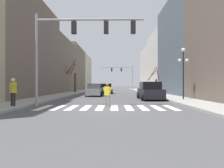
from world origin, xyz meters
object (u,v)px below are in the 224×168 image
object	(u,v)px
car_parked_left_mid	(150,91)
car_parked_left_near	(107,89)
street_tree_left_far	(155,82)
street_tree_left_mid	(74,77)
pedestrian_waiting_at_curb	(13,89)
traffic_signal_far	(123,72)
street_lamp_right_corner	(183,63)
traffic_signal_near	(77,37)
car_parked_right_near	(95,90)
pedestrian_on_left_sidewalk	(107,93)

from	to	relation	value
car_parked_left_mid	car_parked_left_near	world-z (taller)	car_parked_left_mid
street_tree_left_far	car_parked_left_mid	bearing A→B (deg)	-106.38
car_parked_left_mid	street_tree_left_mid	size ratio (longest dim) A/B	0.77
pedestrian_waiting_at_curb	traffic_signal_far	bearing A→B (deg)	108.11
street_lamp_right_corner	car_parked_left_near	bearing A→B (deg)	119.92
traffic_signal_near	street_tree_left_mid	distance (m)	19.31
traffic_signal_far	street_tree_left_far	distance (m)	16.31
street_tree_left_mid	street_lamp_right_corner	bearing A→B (deg)	-48.17
traffic_signal_far	street_lamp_right_corner	distance (m)	26.84
traffic_signal_near	traffic_signal_far	size ratio (longest dim) A/B	0.96
car_parked_right_near	car_parked_left_near	bearing A→B (deg)	168.58
pedestrian_waiting_at_curb	pedestrian_on_left_sidewalk	xyz separation A→B (m)	(5.72, 1.09, -0.23)
car_parked_left_near	street_tree_left_mid	bearing A→B (deg)	-108.03
traffic_signal_near	pedestrian_waiting_at_curb	bearing A→B (deg)	-159.63
car_parked_left_near	pedestrian_on_left_sidewalk	distance (m)	17.04
street_lamp_right_corner	street_tree_left_far	world-z (taller)	street_lamp_right_corner
pedestrian_waiting_at_curb	street_tree_left_far	bearing A→B (deg)	85.00
street_lamp_right_corner	car_parked_left_mid	xyz separation A→B (m)	(-2.70, 1.43, -2.59)
traffic_signal_near	car_parked_left_mid	bearing A→B (deg)	40.76
car_parked_left_mid	street_tree_left_far	distance (m)	9.98
car_parked_left_near	traffic_signal_near	bearing A→B (deg)	-4.58
street_lamp_right_corner	car_parked_left_near	world-z (taller)	street_lamp_right_corner
street_lamp_right_corner	car_parked_right_near	xyz separation A→B (m)	(-8.71, 6.76, -2.65)
traffic_signal_near	pedestrian_on_left_sidewalk	size ratio (longest dim) A/B	4.72
car_parked_left_near	street_tree_left_far	size ratio (longest dim) A/B	1.06
street_lamp_right_corner	pedestrian_on_left_sidewalk	xyz separation A→B (m)	(-6.68, -4.07, -2.46)
pedestrian_waiting_at_curb	street_tree_left_mid	xyz separation A→B (m)	(-0.91, 20.02, 1.64)
pedestrian_on_left_sidewalk	street_tree_left_mid	distance (m)	20.14
pedestrian_waiting_at_curb	pedestrian_on_left_sidewalk	size ratio (longest dim) A/B	1.09
traffic_signal_far	pedestrian_on_left_sidewalk	distance (m)	30.88
car_parked_left_near	car_parked_left_mid	bearing A→B (deg)	22.40
street_lamp_right_corner	street_tree_left_mid	bearing A→B (deg)	131.83
traffic_signal_near	car_parked_left_near	distance (m)	17.29
car_parked_left_near	pedestrian_on_left_sidewalk	world-z (taller)	car_parked_left_near
car_parked_right_near	street_tree_left_mid	xyz separation A→B (m)	(-4.59, 8.10, 2.06)
car_parked_left_mid	pedestrian_on_left_sidewalk	size ratio (longest dim) A/B	2.78
pedestrian_on_left_sidewalk	street_lamp_right_corner	bearing A→B (deg)	-126.54
car_parked_left_mid	pedestrian_on_left_sidewalk	distance (m)	6.79
street_lamp_right_corner	car_parked_right_near	distance (m)	11.34
pedestrian_waiting_at_curb	street_lamp_right_corner	bearing A→B (deg)	55.39
car_parked_left_mid	car_parked_left_near	distance (m)	12.47
car_parked_left_mid	pedestrian_waiting_at_curb	distance (m)	11.73
traffic_signal_near	pedestrian_waiting_at_curb	distance (m)	5.23
street_tree_left_far	pedestrian_on_left_sidewalk	bearing A→B (deg)	-114.27
traffic_signal_far	car_parked_left_near	distance (m)	14.43
traffic_signal_far	car_parked_right_near	world-z (taller)	traffic_signal_far
traffic_signal_near	car_parked_right_near	bearing A→B (deg)	89.51
car_parked_right_near	car_parked_left_mid	world-z (taller)	car_parked_left_mid
pedestrian_waiting_at_curb	street_tree_left_far	world-z (taller)	street_tree_left_far
street_tree_left_mid	pedestrian_on_left_sidewalk	bearing A→B (deg)	-70.71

